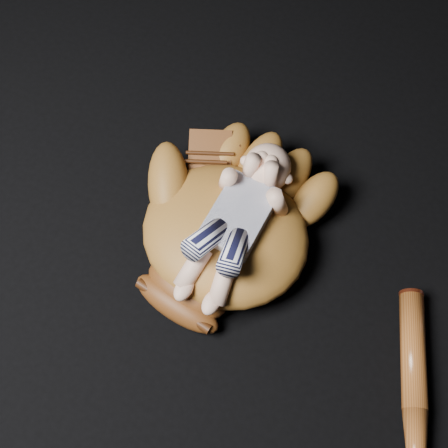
% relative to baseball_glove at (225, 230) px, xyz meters
% --- Properties ---
extents(baseball_glove, '(0.51, 0.56, 0.15)m').
position_rel_baseball_glove_xyz_m(baseball_glove, '(0.00, 0.00, 0.00)').
color(baseball_glove, brown).
rests_on(baseball_glove, ground).
extents(newborn_baby, '(0.19, 0.38, 0.15)m').
position_rel_baseball_glove_xyz_m(newborn_baby, '(0.02, -0.01, 0.05)').
color(newborn_baby, '#E1AD91').
rests_on(newborn_baby, baseball_glove).
extents(baseball_bat, '(0.20, 0.50, 0.05)m').
position_rel_baseball_glove_xyz_m(baseball_bat, '(0.46, -0.20, -0.05)').
color(baseball_bat, brown).
rests_on(baseball_bat, ground).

